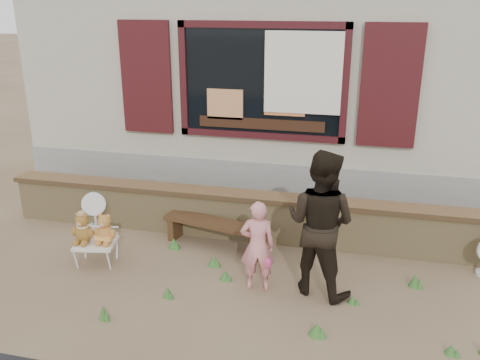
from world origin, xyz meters
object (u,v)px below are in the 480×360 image
(folding_chair, at_px, (96,244))
(teddy_bear_right, at_px, (105,228))
(bench, at_px, (216,228))
(child, at_px, (258,246))
(adult, at_px, (320,223))
(teddy_bear_left, at_px, (83,227))

(folding_chair, bearing_deg, teddy_bear_right, 0.00)
(bench, distance_m, folding_chair, 1.56)
(child, height_order, adult, adult)
(teddy_bear_right, distance_m, child, 1.97)
(teddy_bear_left, bearing_deg, bench, 17.78)
(teddy_bear_left, height_order, child, child)
(folding_chair, bearing_deg, child, -13.81)
(bench, xyz_separation_m, adult, (1.43, -0.77, 0.57))
(bench, height_order, adult, adult)
(teddy_bear_right, bearing_deg, teddy_bear_left, -180.00)
(bench, xyz_separation_m, folding_chair, (-1.35, -0.79, -0.00))
(folding_chair, distance_m, child, 2.12)
(teddy_bear_right, bearing_deg, child, -14.78)
(teddy_bear_left, bearing_deg, folding_chair, -0.00)
(teddy_bear_left, xyz_separation_m, teddy_bear_right, (0.27, 0.05, -0.01))
(folding_chair, height_order, child, child)
(folding_chair, bearing_deg, adult, -10.72)
(teddy_bear_left, distance_m, adult, 2.94)
(bench, xyz_separation_m, teddy_bear_right, (-1.21, -0.76, 0.22))
(adult, bearing_deg, teddy_bear_left, 21.35)
(teddy_bear_left, bearing_deg, teddy_bear_right, 0.00)
(teddy_bear_left, distance_m, teddy_bear_right, 0.28)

